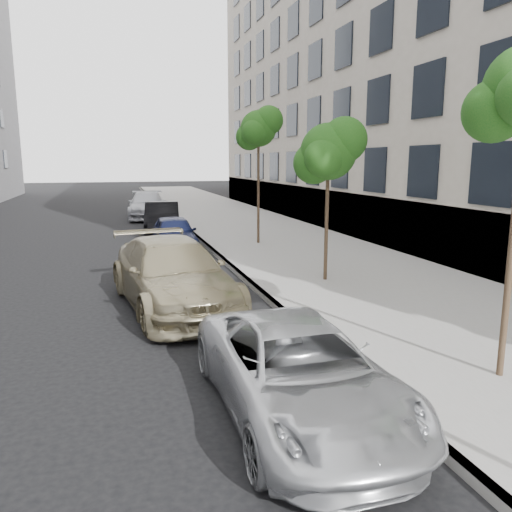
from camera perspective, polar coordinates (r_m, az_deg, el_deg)
name	(u,v)px	position (r m, az deg, el deg)	size (l,w,h in m)	color
ground	(355,479)	(5.95, 11.26, -23.68)	(160.00, 160.00, 0.00)	black
sidewalk	(230,218)	(29.27, -2.95, 4.38)	(6.40, 72.00, 0.14)	gray
curb	(177,220)	(28.72, -9.05, 4.14)	(0.15, 72.00, 0.14)	#9E9B93
tree_mid	(329,151)	(13.52, 8.38, 11.74)	(1.80, 1.60, 4.34)	#38281C
tree_far	(259,129)	(19.66, 0.35, 14.35)	(1.72, 1.52, 5.27)	#38281C
minivan	(298,371)	(6.77, 4.86, -13.00)	(2.05, 4.44, 1.23)	silver
suv	(173,274)	(11.64, -9.52, -2.07)	(2.19, 5.38, 1.56)	tan
sedan_blue	(174,233)	(19.16, -9.31, 2.59)	(1.54, 3.82, 1.30)	#111638
sedan_black	(162,218)	(23.80, -10.68, 4.31)	(1.53, 4.40, 1.45)	black
sedan_rear	(147,205)	(30.21, -12.30, 5.68)	(2.16, 5.31, 1.54)	#AAABB2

